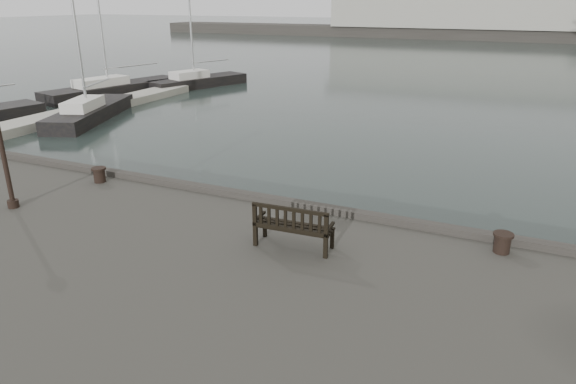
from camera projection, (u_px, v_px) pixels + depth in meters
name	position (u px, v px, depth m)	size (l,w,h in m)	color
ground	(296.00, 255.00, 14.70)	(400.00, 400.00, 0.00)	black
pontoon	(59.00, 117.00, 30.91)	(2.00, 24.00, 0.50)	#9A998F
breakwater	(476.00, 15.00, 93.32)	(140.00, 9.50, 12.20)	#383530
bench	(293.00, 234.00, 11.61)	(1.82, 0.71, 1.03)	black
bollard_left	(99.00, 175.00, 15.85)	(0.44, 0.44, 0.46)	black
bollard_right	(502.00, 243.00, 11.41)	(0.44, 0.44, 0.46)	black
yacht_b	(115.00, 91.00, 39.63)	(4.95, 11.63, 14.83)	black
yacht_c	(91.00, 115.00, 31.34)	(5.10, 8.99, 11.98)	black
yacht_d	(199.00, 84.00, 43.11)	(5.14, 8.98, 11.07)	black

